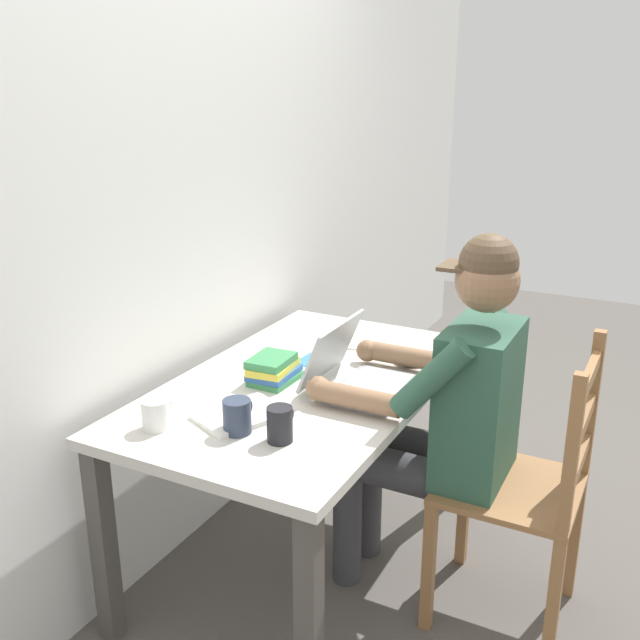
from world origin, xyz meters
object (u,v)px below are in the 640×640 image
laptop (357,373)px  book_stack_main (273,369)px  landscape_photo_print (312,360)px  coffee_mug_white (156,414)px  desk (305,404)px  wooden_chair (528,489)px  coffee_mug_spare (237,416)px  seated_person (444,406)px  coffee_mug_dark (280,424)px  computer_mouse (409,360)px

laptop → book_stack_main: size_ratio=1.66×
landscape_photo_print → coffee_mug_white: bearing=171.4°
book_stack_main → desk: bearing=-59.0°
wooden_chair → coffee_mug_spare: (-0.47, 0.75, 0.29)m
desk → seated_person: 0.49m
landscape_photo_print → wooden_chair: bearing=-94.6°
desk → book_stack_main: 0.17m
coffee_mug_dark → computer_mouse: bearing=-9.4°
seated_person → wooden_chair: 0.36m
seated_person → coffee_mug_spare: size_ratio=10.47×
laptop → coffee_mug_spare: size_ratio=2.74×
seated_person → laptop: seated_person is taller
coffee_mug_dark → landscape_photo_print: 0.62m
coffee_mug_white → book_stack_main: 0.47m
coffee_mug_dark → book_stack_main: (0.36, 0.24, -0.01)m
wooden_chair → coffee_mug_dark: bearing=127.0°
coffee_mug_white → coffee_mug_dark: size_ratio=1.06×
seated_person → laptop: size_ratio=3.82×
coffee_mug_spare → landscape_photo_print: size_ratio=0.93×
seated_person → computer_mouse: seated_person is taller
book_stack_main → wooden_chair: bearing=-83.0°
computer_mouse → landscape_photo_print: bearing=111.1°
coffee_mug_white → wooden_chair: bearing=-60.1°
coffee_mug_dark → laptop: bearing=-4.7°
coffee_mug_spare → book_stack_main: coffee_mug_spare is taller
desk → coffee_mug_white: size_ratio=11.52×
wooden_chair → coffee_mug_white: size_ratio=8.06×
coffee_mug_spare → desk: bearing=1.2°
desk → coffee_mug_white: (-0.51, 0.22, 0.13)m
computer_mouse → desk: bearing=138.6°
coffee_mug_white → landscape_photo_print: 0.70m
laptop → landscape_photo_print: (0.15, 0.25, -0.05)m
desk → coffee_mug_dark: size_ratio=12.24×
computer_mouse → book_stack_main: bearing=134.9°
laptop → landscape_photo_print: bearing=59.3°
laptop → computer_mouse: (0.27, -0.08, -0.04)m
laptop → coffee_mug_dark: (-0.44, 0.04, 0.00)m
seated_person → coffee_mug_spare: bearing=135.2°
desk → wooden_chair: size_ratio=1.43×
desk → coffee_mug_spare: bearing=-178.8°
computer_mouse → coffee_mug_spare: size_ratio=0.83×
desk → wooden_chair: (0.05, -0.76, -0.15)m
wooden_chair → coffee_mug_dark: wooden_chair is taller
computer_mouse → book_stack_main: size_ratio=0.50×
book_stack_main → coffee_mug_spare: bearing=-164.7°
book_stack_main → landscape_photo_print: (0.23, -0.03, -0.04)m
coffee_mug_spare → computer_mouse: bearing=-19.5°
coffee_mug_white → computer_mouse: bearing=-30.7°
coffee_mug_white → coffee_mug_dark: coffee_mug_dark is taller
coffee_mug_dark → coffee_mug_spare: (-0.01, 0.14, -0.00)m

